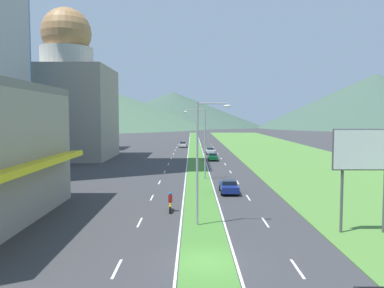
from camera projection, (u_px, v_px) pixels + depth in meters
name	position (u px, v px, depth m)	size (l,w,h in m)	color
ground_plane	(208.00, 262.00, 22.70)	(600.00, 600.00, 0.00)	#38383A
grass_median	(198.00, 156.00, 82.54)	(3.20, 240.00, 0.06)	#477F33
grass_verge_right	(294.00, 156.00, 82.44)	(24.00, 240.00, 0.06)	#518438
lane_dash_left_2	(119.00, 269.00, 21.77)	(0.16, 2.80, 0.01)	silver
lane_dash_left_3	(142.00, 222.00, 31.26)	(0.16, 2.80, 0.01)	silver
lane_dash_left_4	(154.00, 198.00, 40.76)	(0.16, 2.80, 0.01)	silver
lane_dash_left_5	(161.00, 182.00, 50.25)	(0.16, 2.80, 0.01)	silver
lane_dash_left_6	(166.00, 172.00, 59.75)	(0.16, 2.80, 0.01)	silver
lane_dash_left_7	(170.00, 164.00, 69.25)	(0.16, 2.80, 0.01)	silver
lane_dash_left_8	(173.00, 158.00, 78.74)	(0.16, 2.80, 0.01)	silver
lane_dash_left_9	(175.00, 154.00, 88.24)	(0.16, 2.80, 0.01)	silver
lane_dash_left_10	(177.00, 150.00, 97.73)	(0.16, 2.80, 0.01)	silver
lane_dash_left_11	(179.00, 147.00, 107.23)	(0.16, 2.80, 0.01)	silver
lane_dash_left_12	(180.00, 145.00, 116.73)	(0.16, 2.80, 0.01)	silver
lane_dash_right_2	(299.00, 269.00, 21.72)	(0.16, 2.80, 0.01)	silver
lane_dash_right_3	(267.00, 222.00, 31.21)	(0.16, 2.80, 0.01)	silver
lane_dash_right_4	(250.00, 198.00, 40.71)	(0.16, 2.80, 0.01)	silver
lane_dash_right_5	(239.00, 182.00, 50.21)	(0.16, 2.80, 0.01)	silver
lane_dash_right_6	(232.00, 172.00, 59.70)	(0.16, 2.80, 0.01)	silver
lane_dash_right_7	(227.00, 164.00, 69.20)	(0.16, 2.80, 0.01)	silver
lane_dash_right_8	(223.00, 158.00, 78.69)	(0.16, 2.80, 0.01)	silver
lane_dash_right_9	(220.00, 154.00, 88.19)	(0.16, 2.80, 0.01)	silver
lane_dash_right_10	(217.00, 150.00, 97.69)	(0.16, 2.80, 0.01)	silver
lane_dash_right_11	(215.00, 147.00, 107.18)	(0.16, 2.80, 0.01)	silver
lane_dash_right_12	(213.00, 145.00, 116.68)	(0.16, 2.80, 0.01)	silver
edge_line_median_left	(190.00, 156.00, 82.55)	(0.16, 240.00, 0.01)	silver
edge_line_median_right	(206.00, 156.00, 82.54)	(0.16, 240.00, 0.01)	silver
domed_building	(70.00, 99.00, 78.40)	(17.35, 17.35, 30.28)	#9E9384
midrise_colored	(72.00, 113.00, 99.20)	(12.95, 12.95, 19.00)	beige
hill_far_left	(62.00, 101.00, 290.21)	(234.00, 234.00, 40.70)	#47664C
hill_far_center	(175.00, 109.00, 320.04)	(148.98, 148.98, 28.72)	#3D5647
hill_far_right	(377.00, 101.00, 279.84)	(170.86, 170.86, 39.52)	#3D5647
street_lamp_near	(203.00, 156.00, 29.92)	(2.69, 0.32, 9.73)	#99999E
street_lamp_mid	(205.00, 139.00, 52.32)	(2.99, 0.30, 9.57)	#99999E
billboard_roadside	(367.00, 155.00, 27.88)	(4.67, 0.28, 7.69)	#4C4C51
car_0	(215.00, 157.00, 75.11)	(1.88, 4.36, 1.44)	#0C5128
car_1	(231.00, 186.00, 43.18)	(2.02, 4.38, 1.45)	navy
car_2	(212.00, 151.00, 87.79)	(1.87, 4.08, 1.47)	silver
car_3	(185.00, 144.00, 107.30)	(2.02, 4.48, 1.55)	silver
motorcycle_rider	(172.00, 203.00, 34.80)	(0.36, 2.00, 1.80)	black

